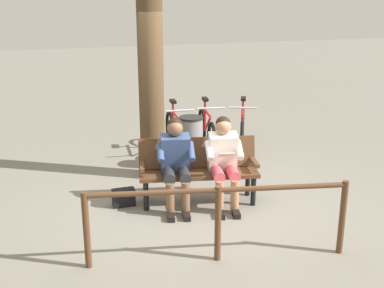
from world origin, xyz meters
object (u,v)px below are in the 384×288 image
(person_companion, at_px, (176,159))
(bicycle_orange, at_px, (175,134))
(person_reading, at_px, (224,158))
(bicycle_green, at_px, (242,131))
(bench, at_px, (198,166))
(litter_bin, at_px, (191,143))
(bicycle_blue, at_px, (207,131))
(handbag, at_px, (124,197))
(tree_trunk, at_px, (151,76))

(person_companion, xyz_separation_m, bicycle_orange, (-0.61, -2.16, -0.30))
(person_reading, xyz_separation_m, bicycle_green, (-1.20, -2.12, -0.31))
(bench, height_order, bicycle_green, bicycle_green)
(person_companion, xyz_separation_m, litter_bin, (-0.64, -1.33, -0.23))
(bicycle_green, distance_m, bicycle_blue, 0.65)
(bicycle_orange, bearing_deg, litter_bin, 6.64)
(litter_bin, relative_size, bicycle_orange, 0.52)
(bicycle_blue, bearing_deg, bicycle_green, 84.61)
(person_companion, bearing_deg, bicycle_blue, -107.49)
(bicycle_blue, xyz_separation_m, bicycle_orange, (0.59, 0.00, 0.00))
(person_companion, distance_m, litter_bin, 1.50)
(bench, height_order, litter_bin, bench)
(person_companion, relative_size, handbag, 4.00)
(tree_trunk, distance_m, bicycle_blue, 1.97)
(person_companion, height_order, bicycle_blue, person_companion)
(tree_trunk, distance_m, litter_bin, 1.32)
(handbag, bearing_deg, tree_trunk, -123.25)
(bench, relative_size, tree_trunk, 0.53)
(person_reading, xyz_separation_m, bicycle_orange, (0.02, -2.29, -0.31))
(person_companion, bearing_deg, tree_trunk, -77.23)
(person_companion, bearing_deg, litter_bin, -104.04)
(person_reading, distance_m, bicycle_orange, 2.31)
(handbag, xyz_separation_m, litter_bin, (-1.31, -1.11, 0.32))
(bench, distance_m, person_companion, 0.39)
(tree_trunk, distance_m, bicycle_orange, 1.66)
(person_reading, bearing_deg, handbag, -3.55)
(litter_bin, xyz_separation_m, bicycle_blue, (-0.56, -0.83, -0.08))
(bench, xyz_separation_m, bicycle_blue, (-0.85, -2.06, -0.15))
(bench, xyz_separation_m, litter_bin, (-0.29, -1.24, -0.07))
(person_companion, relative_size, litter_bin, 1.39)
(person_reading, distance_m, tree_trunk, 1.74)
(handbag, relative_size, bicycle_blue, 0.18)
(person_companion, height_order, bicycle_green, person_companion)
(bench, relative_size, litter_bin, 1.92)
(person_companion, relative_size, bicycle_blue, 0.72)
(bench, height_order, bicycle_blue, bicycle_blue)
(person_companion, height_order, bicycle_orange, person_companion)
(person_reading, bearing_deg, bicycle_blue, -92.49)
(handbag, distance_m, litter_bin, 1.75)
(bicycle_green, xyz_separation_m, bicycle_orange, (1.22, -0.16, 0.00))
(handbag, distance_m, tree_trunk, 1.87)
(tree_trunk, xyz_separation_m, bicycle_green, (-1.85, -0.79, -1.21))
(bicycle_green, bearing_deg, bicycle_orange, -73.38)
(litter_bin, bearing_deg, person_companion, 64.50)
(bench, distance_m, tree_trunk, 1.58)
(bicycle_blue, bearing_deg, litter_bin, -24.69)
(tree_trunk, distance_m, bicycle_green, 2.35)
(person_companion, height_order, handbag, person_companion)
(tree_trunk, bearing_deg, bicycle_green, -156.85)
(bicycle_green, bearing_deg, bicycle_blue, -80.58)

